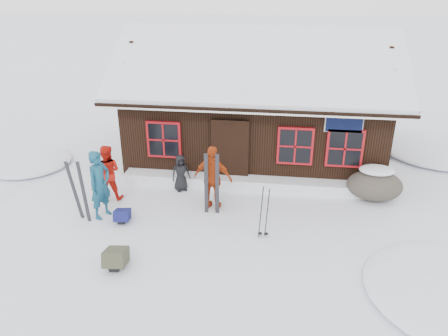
{
  "coord_description": "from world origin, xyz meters",
  "views": [
    {
      "loc": [
        2.34,
        -9.49,
        5.96
      ],
      "look_at": [
        0.95,
        0.73,
        1.3
      ],
      "focal_mm": 35.0,
      "sensor_mm": 36.0,
      "label": 1
    }
  ],
  "objects": [
    {
      "name": "skier_crouched",
      "position": [
        -0.48,
        1.85,
        0.56
      ],
      "size": [
        0.65,
        0.58,
        1.12
      ],
      "primitive_type": "imported",
      "rotation": [
        0.0,
        0.0,
        0.53
      ],
      "color": "black",
      "rests_on": "ground"
    },
    {
      "name": "backpack_blue",
      "position": [
        -1.59,
        -0.14,
        0.13
      ],
      "size": [
        0.44,
        0.55,
        0.27
      ],
      "primitive_type": "cube",
      "rotation": [
        0.0,
        0.0,
        0.15
      ],
      "color": "navy",
      "rests_on": "ground"
    },
    {
      "name": "mountain_hut",
      "position": [
        1.5,
        4.98,
        1.58
      ],
      "size": [
        8.9,
        6.09,
        4.42
      ],
      "color": "black",
      "rests_on": "ground"
    },
    {
      "name": "snow_drift",
      "position": [
        1.5,
        2.25,
        0.17
      ],
      "size": [
        7.6,
        0.6,
        0.35
      ],
      "primitive_type": "cube",
      "color": "white",
      "rests_on": "ground"
    },
    {
      "name": "snow_mounds",
      "position": [
        1.65,
        1.86,
        0.0
      ],
      "size": [
        20.6,
        13.2,
        0.48
      ],
      "color": "white",
      "rests_on": "ground"
    },
    {
      "name": "skier_orange_left",
      "position": [
        -2.4,
        1.06,
        0.81
      ],
      "size": [
        0.87,
        0.73,
        1.62
      ],
      "primitive_type": "imported",
      "rotation": [
        0.0,
        0.0,
        3.3
      ],
      "color": "red",
      "rests_on": "ground"
    },
    {
      "name": "skier_orange_right",
      "position": [
        0.63,
        0.9,
        0.91
      ],
      "size": [
        1.12,
        0.61,
        1.81
      ],
      "primitive_type": "imported",
      "rotation": [
        0.0,
        0.0,
        2.98
      ],
      "color": "#AF3912",
      "rests_on": "ground"
    },
    {
      "name": "ground",
      "position": [
        0.0,
        0.0,
        0.0
      ],
      "size": [
        120.0,
        120.0,
        0.0
      ],
      "primitive_type": "plane",
      "color": "white",
      "rests_on": "ground"
    },
    {
      "name": "backpack_olive",
      "position": [
        -1.07,
        -1.98,
        0.17
      ],
      "size": [
        0.53,
        0.66,
        0.34
      ],
      "primitive_type": "cube",
      "rotation": [
        0.0,
        0.0,
        0.1
      ],
      "color": "#3C3D2B",
      "rests_on": "ground"
    },
    {
      "name": "ski_pair_mid",
      "position": [
        -2.68,
        -0.14,
        0.79
      ],
      "size": [
        0.56,
        0.19,
        1.69
      ],
      "rotation": [
        0.0,
        0.0,
        -0.2
      ],
      "color": "black",
      "rests_on": "ground"
    },
    {
      "name": "skier_teal",
      "position": [
        -2.19,
        0.07,
        0.93
      ],
      "size": [
        0.68,
        0.8,
        1.86
      ],
      "primitive_type": "imported",
      "rotation": [
        0.0,
        0.0,
        1.16
      ],
      "color": "navy",
      "rests_on": "ground"
    },
    {
      "name": "boulder",
      "position": [
        5.08,
        2.04,
        0.46
      ],
      "size": [
        1.55,
        1.16,
        0.9
      ],
      "color": "#514A41",
      "rests_on": "ground"
    },
    {
      "name": "ski_pair_right",
      "position": [
        0.64,
        0.64,
        0.83
      ],
      "size": [
        0.4,
        0.04,
        1.77
      ],
      "rotation": [
        0.0,
        0.0,
        0.03
      ],
      "color": "black",
      "rests_on": "ground"
    },
    {
      "name": "ski_poles",
      "position": [
        2.07,
        -0.34,
        0.65
      ],
      "size": [
        0.25,
        0.12,
        1.39
      ],
      "color": "black",
      "rests_on": "ground"
    }
  ]
}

